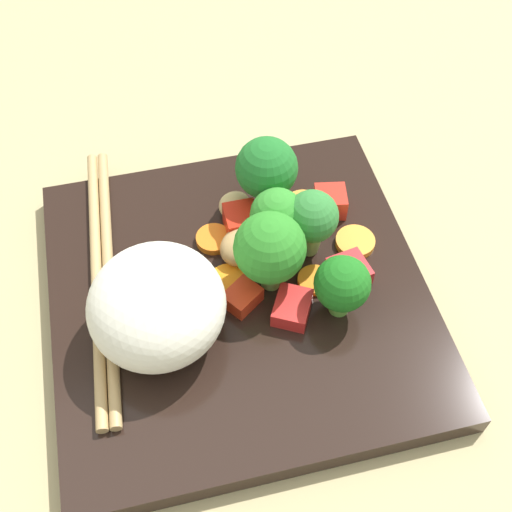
# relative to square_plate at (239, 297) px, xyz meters

# --- Properties ---
(ground_plane) EXTENTS (1.10, 1.10, 0.02)m
(ground_plane) POSITION_rel_square_plate_xyz_m (0.00, 0.00, -0.02)
(ground_plane) COLOR tan
(square_plate) EXTENTS (0.27, 0.27, 0.02)m
(square_plate) POSITION_rel_square_plate_xyz_m (0.00, 0.00, 0.00)
(square_plate) COLOR black
(square_plate) RESTS_ON ground_plane
(rice_mound) EXTENTS (0.12, 0.12, 0.07)m
(rice_mound) POSITION_rel_square_plate_xyz_m (-0.06, -0.02, 0.04)
(rice_mound) COLOR white
(rice_mound) RESTS_ON square_plate
(broccoli_floret_0) EXTENTS (0.04, 0.04, 0.06)m
(broccoli_floret_0) POSITION_rel_square_plate_xyz_m (0.06, 0.02, 0.05)
(broccoli_floret_0) COLOR #77AD5D
(broccoli_floret_0) RESTS_ON square_plate
(broccoli_floret_1) EXTENTS (0.05, 0.05, 0.07)m
(broccoli_floret_1) POSITION_rel_square_plate_xyz_m (0.04, 0.07, 0.05)
(broccoli_floret_1) COLOR #6BAE43
(broccoli_floret_1) RESTS_ON square_plate
(broccoli_floret_2) EXTENTS (0.04, 0.04, 0.06)m
(broccoli_floret_2) POSITION_rel_square_plate_xyz_m (0.04, 0.03, 0.04)
(broccoli_floret_2) COLOR #649945
(broccoli_floret_2) RESTS_ON square_plate
(broccoli_floret_3) EXTENTS (0.05, 0.05, 0.07)m
(broccoli_floret_3) POSITION_rel_square_plate_xyz_m (0.02, -0.00, 0.05)
(broccoli_floret_3) COLOR #7BB54F
(broccoli_floret_3) RESTS_ON square_plate
(broccoli_floret_4) EXTENTS (0.04, 0.04, 0.05)m
(broccoli_floret_4) POSITION_rel_square_plate_xyz_m (0.06, -0.03, 0.04)
(broccoli_floret_4) COLOR #5EA139
(broccoli_floret_4) RESTS_ON square_plate
(carrot_slice_0) EXTENTS (0.03, 0.03, 0.01)m
(carrot_slice_0) POSITION_rel_square_plate_xyz_m (0.09, 0.02, 0.01)
(carrot_slice_0) COLOR orange
(carrot_slice_0) RESTS_ON square_plate
(carrot_slice_1) EXTENTS (0.03, 0.03, 0.01)m
(carrot_slice_1) POSITION_rel_square_plate_xyz_m (0.07, 0.06, 0.01)
(carrot_slice_1) COLOR orange
(carrot_slice_1) RESTS_ON square_plate
(carrot_slice_2) EXTENTS (0.03, 0.03, 0.00)m
(carrot_slice_2) POSITION_rel_square_plate_xyz_m (-0.01, 0.01, 0.01)
(carrot_slice_2) COLOR orange
(carrot_slice_2) RESTS_ON square_plate
(carrot_slice_3) EXTENTS (0.03, 0.03, 0.00)m
(carrot_slice_3) POSITION_rel_square_plate_xyz_m (0.05, -0.01, 0.01)
(carrot_slice_3) COLOR orange
(carrot_slice_3) RESTS_ON square_plate
(carrot_slice_4) EXTENTS (0.03, 0.03, 0.01)m
(carrot_slice_4) POSITION_rel_square_plate_xyz_m (-0.01, 0.05, 0.01)
(carrot_slice_4) COLOR orange
(carrot_slice_4) RESTS_ON square_plate
(pepper_chunk_0) EXTENTS (0.03, 0.04, 0.01)m
(pepper_chunk_0) POSITION_rel_square_plate_xyz_m (0.03, -0.03, 0.02)
(pepper_chunk_0) COLOR red
(pepper_chunk_0) RESTS_ON square_plate
(pepper_chunk_1) EXTENTS (0.03, 0.03, 0.01)m
(pepper_chunk_1) POSITION_rel_square_plate_xyz_m (0.08, -0.01, 0.02)
(pepper_chunk_1) COLOR red
(pepper_chunk_1) RESTS_ON square_plate
(pepper_chunk_2) EXTENTS (0.02, 0.03, 0.02)m
(pepper_chunk_2) POSITION_rel_square_plate_xyz_m (0.01, 0.05, 0.02)
(pepper_chunk_2) COLOR red
(pepper_chunk_2) RESTS_ON square_plate
(pepper_chunk_3) EXTENTS (0.03, 0.03, 0.01)m
(pepper_chunk_3) POSITION_rel_square_plate_xyz_m (0.00, -0.01, 0.02)
(pepper_chunk_3) COLOR red
(pepper_chunk_3) RESTS_ON square_plate
(pepper_chunk_4) EXTENTS (0.03, 0.03, 0.02)m
(pepper_chunk_4) POSITION_rel_square_plate_xyz_m (0.09, 0.05, 0.02)
(pepper_chunk_4) COLOR red
(pepper_chunk_4) RESTS_ON square_plate
(chicken_piece_0) EXTENTS (0.05, 0.05, 0.02)m
(chicken_piece_0) POSITION_rel_square_plate_xyz_m (0.01, 0.03, 0.02)
(chicken_piece_0) COLOR tan
(chicken_piece_0) RESTS_ON square_plate
(chicken_piece_2) EXTENTS (0.03, 0.03, 0.02)m
(chicken_piece_2) POSITION_rel_square_plate_xyz_m (0.01, 0.07, 0.02)
(chicken_piece_2) COLOR tan
(chicken_piece_2) RESTS_ON square_plate
(chicken_piece_3) EXTENTS (0.03, 0.03, 0.02)m
(chicken_piece_3) POSITION_rel_square_plate_xyz_m (0.05, 0.05, 0.02)
(chicken_piece_3) COLOR tan
(chicken_piece_3) RESTS_ON square_plate
(chopstick_pair) EXTENTS (0.04, 0.24, 0.01)m
(chopstick_pair) POSITION_rel_square_plate_xyz_m (-0.09, 0.04, 0.01)
(chopstick_pair) COLOR tan
(chopstick_pair) RESTS_ON square_plate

